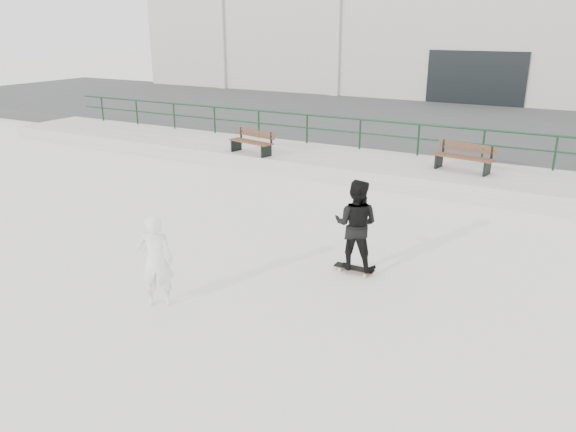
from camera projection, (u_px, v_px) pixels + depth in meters
The scene contains 10 objects.
ground at pixel (175, 299), 9.75m from camera, with size 120.00×120.00×0.00m, color white.
ledge at pixel (373, 168), 17.51m from camera, with size 30.00×3.00×0.50m, color #ADA79E.
parking_strip at pixel (443, 126), 24.53m from camera, with size 60.00×14.00×0.50m, color #3C3C3C.
railing at pixel (389, 130), 18.26m from camera, with size 28.00×0.06×1.03m.
commercial_building at pixel (508, 22), 34.68m from camera, with size 44.20×16.33×8.00m.
bench_left at pixel (252, 142), 18.20m from camera, with size 1.71×0.81×0.76m.
bench_right at pixel (464, 157), 16.04m from camera, with size 1.78×0.77×0.79m.
skateboard at pixel (354, 268), 10.77m from camera, with size 0.78×0.22×0.09m.
standing_skater at pixel (356, 225), 10.48m from camera, with size 0.85×0.66×1.74m, color black.
seated_skater at pixel (156, 261), 9.28m from camera, with size 0.59×0.39×1.61m, color white.
Camera 1 is at (5.98, -6.68, 4.54)m, focal length 35.00 mm.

